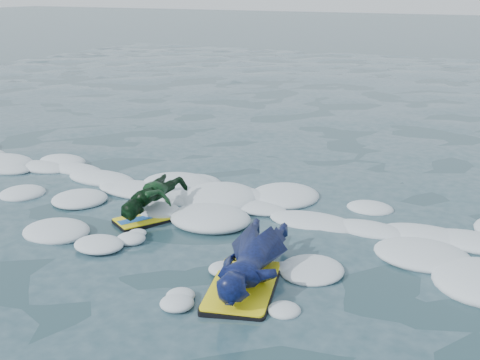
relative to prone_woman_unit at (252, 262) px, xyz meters
name	(u,v)px	position (x,y,z in m)	size (l,w,h in m)	color
ground	(142,235)	(-1.77, 0.54, -0.24)	(120.00, 120.00, 0.00)	#19343C
foam_band	(185,209)	(-1.77, 1.57, -0.24)	(12.00, 3.10, 0.30)	silver
prone_woman_unit	(252,262)	(0.00, 0.00, 0.00)	(0.97, 1.87, 0.47)	black
prone_child_unit	(154,200)	(-1.97, 1.11, 0.00)	(0.80, 1.28, 0.48)	black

